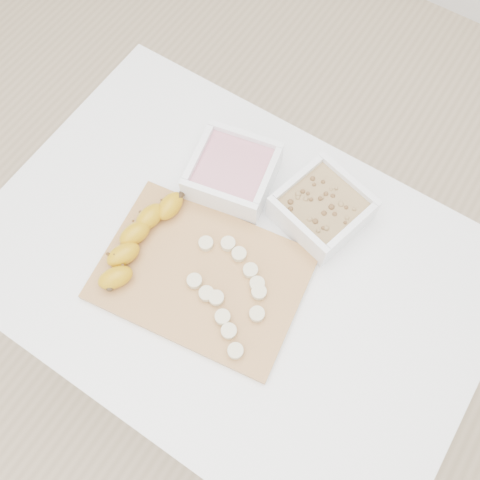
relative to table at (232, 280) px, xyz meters
The scene contains 7 objects.
ground 0.65m from the table, ahead, with size 3.50×3.50×0.00m, color #C6AD89.
table is the anchor object (origin of this frame).
bowl_yogurt 0.23m from the table, 122.68° to the left, with size 0.19×0.19×0.08m.
bowl_granola 0.25m from the table, 63.05° to the left, with size 0.19×0.19×0.07m.
cutting_board 0.12m from the table, 121.64° to the right, with size 0.39×0.28×0.01m, color tan.
banana 0.23m from the table, 157.48° to the right, with size 0.06×0.23×0.04m, color #B7850A, non-canonical shape.
banana_slices 0.13m from the table, 57.81° to the right, with size 0.19×0.20×0.02m.
Camera 1 is at (0.22, -0.31, 1.73)m, focal length 40.00 mm.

